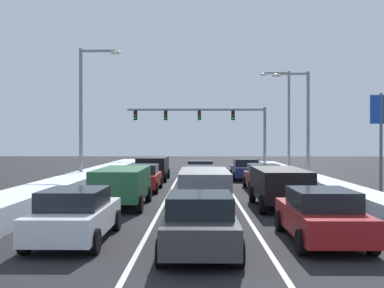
{
  "coord_description": "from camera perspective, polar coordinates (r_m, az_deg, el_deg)",
  "views": [
    {
      "loc": [
        -0.14,
        -5.55,
        2.9
      ],
      "look_at": [
        -0.6,
        30.72,
        2.58
      ],
      "focal_mm": 43.48,
      "sensor_mm": 36.0,
      "label": 1
    }
  ],
  "objects": [
    {
      "name": "sedan_maroon_right_lane_third",
      "position": [
        27.18,
        8.72,
        -4.01
      ],
      "size": [
        2.0,
        4.5,
        1.51
      ],
      "color": "maroon",
      "rests_on": "ground"
    },
    {
      "name": "sedan_navy_right_lane_fourth",
      "position": [
        34.05,
        6.55,
        -3.09
      ],
      "size": [
        2.0,
        4.5,
        1.51
      ],
      "color": "navy",
      "rests_on": "ground"
    },
    {
      "name": "suv_green_left_lane_second",
      "position": [
        20.36,
        -8.55,
        -4.8
      ],
      "size": [
        2.16,
        4.9,
        1.67
      ],
      "color": "#1E5633",
      "rests_on": "ground"
    },
    {
      "name": "ground_plane",
      "position": [
        22.27,
        1.1,
        -6.97
      ],
      "size": [
        120.0,
        120.0,
        0.0
      ],
      "primitive_type": "plane",
      "color": "black"
    },
    {
      "name": "suv_black_left_lane_fourth",
      "position": [
        33.44,
        -4.78,
        -2.73
      ],
      "size": [
        2.16,
        4.9,
        1.67
      ],
      "color": "black",
      "rests_on": "ground"
    },
    {
      "name": "traffic_light_gantry",
      "position": [
        46.93,
        2.51,
        2.93
      ],
      "size": [
        14.0,
        0.47,
        6.2
      ],
      "color": "slate",
      "rests_on": "ground"
    },
    {
      "name": "lane_stripe_between_center_lane_and_left_lane",
      "position": [
        26.42,
        -2.67,
        -5.79
      ],
      "size": [
        0.14,
        45.46,
        0.01
      ],
      "primitive_type": "cube",
      "color": "silver",
      "rests_on": "ground"
    },
    {
      "name": "sedan_silver_center_lane_third",
      "position": [
        25.16,
        1.1,
        -4.36
      ],
      "size": [
        2.0,
        4.5,
        1.51
      ],
      "color": "#B7BABF",
      "rests_on": "ground"
    },
    {
      "name": "sedan_charcoal_center_lane_nearest",
      "position": [
        12.21,
        0.96,
        -9.56
      ],
      "size": [
        2.0,
        4.5,
        1.51
      ],
      "color": "#38383D",
      "rests_on": "ground"
    },
    {
      "name": "street_lamp_right_far",
      "position": [
        41.45,
        11.34,
        3.77
      ],
      "size": [
        2.66,
        0.36,
        8.89
      ],
      "color": "gray",
      "rests_on": "ground"
    },
    {
      "name": "snow_bank_right_shoulder",
      "position": [
        27.29,
        15.96,
        -4.91
      ],
      "size": [
        1.6,
        45.46,
        0.66
      ],
      "primitive_type": "cube",
      "color": "silver",
      "rests_on": "ground"
    },
    {
      "name": "sedan_red_right_lane_nearest",
      "position": [
        13.79,
        15.55,
        -8.41
      ],
      "size": [
        2.0,
        4.5,
        1.51
      ],
      "color": "maroon",
      "rests_on": "ground"
    },
    {
      "name": "suv_black_right_lane_second",
      "position": [
        20.18,
        10.68,
        -4.85
      ],
      "size": [
        2.16,
        4.9,
        1.67
      ],
      "color": "black",
      "rests_on": "ground"
    },
    {
      "name": "sedan_tan_center_lane_fourth",
      "position": [
        31.22,
        1.01,
        -3.42
      ],
      "size": [
        2.0,
        4.5,
        1.51
      ],
      "color": "#937F60",
      "rests_on": "ground"
    },
    {
      "name": "sedan_red_left_lane_third",
      "position": [
        26.61,
        -6.05,
        -4.1
      ],
      "size": [
        2.0,
        4.5,
        1.51
      ],
      "color": "maroon",
      "rests_on": "ground"
    },
    {
      "name": "snow_bank_left_shoulder",
      "position": [
        27.21,
        -13.92,
        -4.7
      ],
      "size": [
        2.07,
        45.46,
        0.88
      ],
      "primitive_type": "cube",
      "color": "silver",
      "rests_on": "ground"
    },
    {
      "name": "street_lamp_left_mid",
      "position": [
        30.14,
        -12.84,
        4.77
      ],
      "size": [
        2.66,
        0.36,
        8.66
      ],
      "color": "gray",
      "rests_on": "ground"
    },
    {
      "name": "street_lamp_right_mid",
      "position": [
        33.27,
        13.42,
        3.45
      ],
      "size": [
        2.66,
        0.36,
        7.65
      ],
      "color": "gray",
      "rests_on": "ground"
    },
    {
      "name": "lane_stripe_between_right_lane_and_center_lane",
      "position": [
        26.44,
        4.75,
        -5.78
      ],
      "size": [
        0.14,
        45.46,
        0.01
      ],
      "primitive_type": "cube",
      "color": "silver",
      "rests_on": "ground"
    },
    {
      "name": "sedan_white_left_lane_nearest",
      "position": [
        13.81,
        -14.1,
        -8.4
      ],
      "size": [
        2.0,
        4.5,
        1.51
      ],
      "color": "silver",
      "rests_on": "ground"
    },
    {
      "name": "suv_gray_center_lane_second",
      "position": [
        18.87,
        1.51,
        -5.22
      ],
      "size": [
        2.16,
        4.9,
        1.67
      ],
      "color": "slate",
      "rests_on": "ground"
    }
  ]
}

